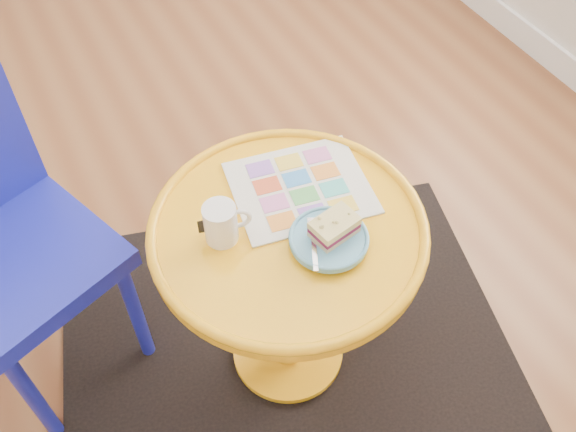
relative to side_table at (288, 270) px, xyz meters
name	(u,v)px	position (x,y,z in m)	size (l,w,h in m)	color
floor	(121,286)	(-0.37, 0.46, -0.43)	(4.00, 4.00, 0.00)	brown
rug	(288,352)	(0.00, 0.00, -0.43)	(1.30, 1.10, 0.01)	black
side_table	(288,270)	(0.00, 0.00, 0.00)	(0.63, 0.63, 0.60)	#FFAB15
newspaper	(300,188)	(0.08, 0.09, 0.17)	(0.32, 0.27, 0.01)	silver
mug	(221,222)	(-0.14, 0.04, 0.22)	(0.11, 0.07, 0.10)	white
plate	(329,239)	(0.06, -0.08, 0.19)	(0.17, 0.17, 0.02)	#599CBE
cake_slice	(334,227)	(0.07, -0.08, 0.22)	(0.11, 0.09, 0.04)	#D3BC8C
fork	(314,242)	(0.02, -0.08, 0.20)	(0.07, 0.14, 0.00)	silver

